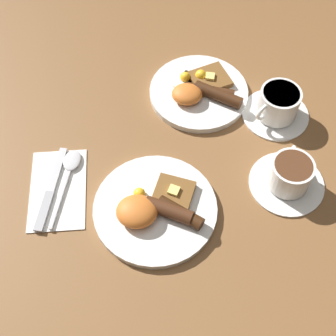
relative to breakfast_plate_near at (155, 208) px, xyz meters
The scene contains 8 objects.
ground_plane 0.01m from the breakfast_plate_near, 74.26° to the left, with size 3.00×3.00×0.00m, color brown.
breakfast_plate_near is the anchor object (origin of this frame).
breakfast_plate_far 0.31m from the breakfast_plate_near, 74.31° to the left, with size 0.22×0.22×0.05m.
teacup_near 0.27m from the breakfast_plate_near, 15.76° to the left, with size 0.15×0.15×0.07m.
teacup_far 0.35m from the breakfast_plate_near, 44.77° to the left, with size 0.15×0.15×0.07m.
napkin 0.20m from the breakfast_plate_near, 168.00° to the left, with size 0.11×0.18×0.01m, color white.
knife 0.21m from the breakfast_plate_near, behind, with size 0.03×0.19×0.01m.
spoon 0.20m from the breakfast_plate_near, 153.64° to the left, with size 0.04×0.18×0.01m.
Camera 1 is at (0.04, -0.42, 0.81)m, focal length 50.00 mm.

